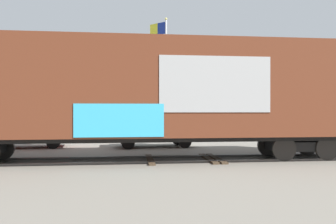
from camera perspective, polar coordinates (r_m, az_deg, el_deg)
name	(u,v)px	position (r m, az deg, el deg)	size (l,w,h in m)	color
ground_plane	(159,160)	(12.97, -1.60, -8.12)	(260.00, 260.00, 0.00)	slate
track	(184,159)	(13.06, 2.62, -7.88)	(60.02, 3.36, 0.08)	#4C4742
freight_car	(142,91)	(12.80, -4.46, 3.54)	(17.52, 3.50, 4.67)	#5B2B19
flagpole	(163,61)	(24.31, -0.88, 8.61)	(1.13, 1.17, 8.42)	silver
hillside	(128,100)	(78.84, -6.73, 1.96)	(122.27, 42.83, 13.42)	silver
parked_car_red	(26,131)	(18.68, -22.79, -2.95)	(4.21, 2.22, 1.67)	#B21E1E
parked_car_silver	(154,131)	(17.61, -2.40, -3.25)	(4.28, 2.08, 1.65)	#B7BABF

